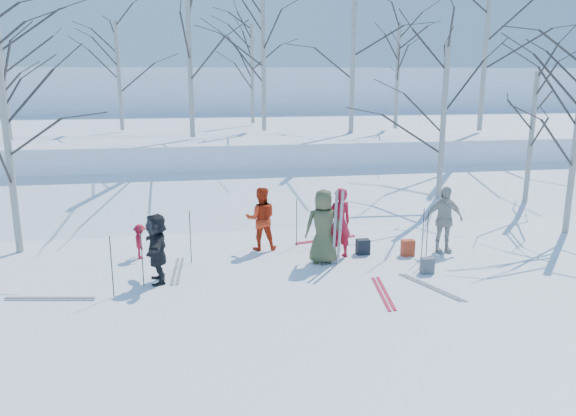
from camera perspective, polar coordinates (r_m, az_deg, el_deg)
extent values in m
plane|color=white|center=(13.20, 1.09, -7.00)|extent=(120.00, 120.00, 0.00)
cube|color=white|center=(19.80, -2.64, 0.42)|extent=(70.00, 9.49, 4.12)
cube|color=white|center=(29.47, -5.03, 6.37)|extent=(70.00, 18.00, 2.20)
cube|color=white|center=(50.27, -7.02, 10.39)|extent=(90.00, 30.00, 6.00)
imported|color=#494D2E|center=(13.93, 3.62, -1.88)|extent=(1.00, 0.73, 1.87)
imported|color=#AA0F23|center=(14.37, 5.23, -1.53)|extent=(0.75, 0.58, 1.82)
imported|color=red|center=(14.99, -2.76, -1.08)|extent=(0.87, 0.70, 1.71)
imported|color=#AA0F23|center=(14.84, -14.80, -3.31)|extent=(0.42, 0.62, 0.89)
imported|color=beige|center=(15.30, 15.54, -1.13)|extent=(1.05, 0.45, 1.78)
imported|color=black|center=(12.98, -13.19, -3.99)|extent=(0.59, 1.52, 1.61)
imported|color=black|center=(15.25, 3.70, -3.25)|extent=(0.57, 0.57, 0.47)
cube|color=silver|center=(13.78, 4.78, -2.01)|extent=(0.11, 0.17, 1.90)
cube|color=silver|center=(13.77, 5.33, -2.03)|extent=(0.11, 0.23, 1.89)
cylinder|color=black|center=(14.60, 13.53, -2.59)|extent=(0.02, 0.02, 1.34)
cylinder|color=black|center=(14.16, -9.89, -2.92)|extent=(0.02, 0.02, 1.34)
cylinder|color=black|center=(15.31, 0.88, -1.47)|extent=(0.02, 0.02, 1.34)
cylinder|color=black|center=(12.88, -14.61, -4.83)|extent=(0.02, 0.02, 1.34)
cylinder|color=black|center=(14.36, 13.95, -2.89)|extent=(0.02, 0.02, 1.34)
cylinder|color=black|center=(15.49, 2.91, -1.30)|extent=(0.02, 0.02, 1.34)
cylinder|color=black|center=(12.42, -17.47, -5.71)|extent=(0.02, 0.02, 1.34)
cube|color=#B5371B|center=(14.95, 12.07, -3.98)|extent=(0.32, 0.22, 0.42)
cube|color=#525459|center=(13.77, 13.96, -5.70)|extent=(0.30, 0.20, 0.38)
cube|color=black|center=(14.87, 7.61, -3.93)|extent=(0.34, 0.24, 0.40)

